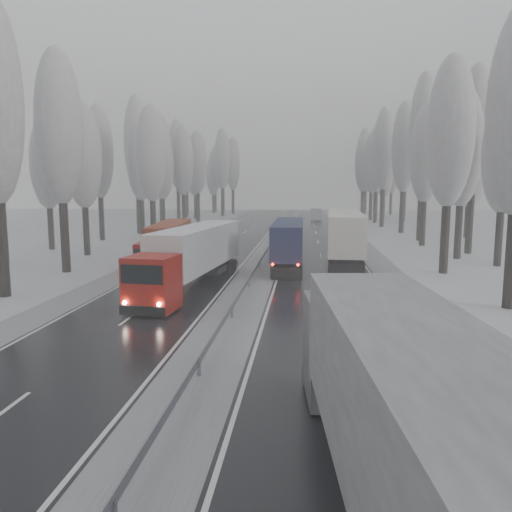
% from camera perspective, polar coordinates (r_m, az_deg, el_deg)
% --- Properties ---
extents(ground, '(260.00, 260.00, 0.00)m').
position_cam_1_polar(ground, '(14.92, -9.94, -19.05)').
color(ground, silver).
rests_on(ground, ground).
extents(carriageway_right, '(7.50, 200.00, 0.03)m').
position_cam_1_polar(carriageway_right, '(43.32, 7.65, -1.03)').
color(carriageway_right, black).
rests_on(carriageway_right, ground).
extents(carriageway_left, '(7.50, 200.00, 0.03)m').
position_cam_1_polar(carriageway_left, '(44.22, -6.08, -0.82)').
color(carriageway_left, black).
rests_on(carriageway_left, ground).
extents(median_slush, '(3.00, 200.00, 0.04)m').
position_cam_1_polar(median_slush, '(43.46, 0.71, -0.92)').
color(median_slush, '#9B9EA3').
rests_on(median_slush, ground).
extents(shoulder_right, '(2.40, 200.00, 0.04)m').
position_cam_1_polar(shoulder_right, '(43.78, 14.14, -1.10)').
color(shoulder_right, '#9B9EA3').
rests_on(shoulder_right, ground).
extents(shoulder_left, '(2.40, 200.00, 0.04)m').
position_cam_1_polar(shoulder_left, '(45.48, -12.20, -0.70)').
color(shoulder_left, '#9B9EA3').
rests_on(shoulder_left, ground).
extents(median_guardrail, '(0.12, 200.00, 0.76)m').
position_cam_1_polar(median_guardrail, '(43.36, 0.71, -0.17)').
color(median_guardrail, slate).
rests_on(median_guardrail, ground).
extents(tree_18, '(3.60, 3.60, 16.58)m').
position_cam_1_polar(tree_18, '(41.43, 21.32, 12.93)').
color(tree_18, black).
rests_on(tree_18, ground).
extents(tree_19, '(3.60, 3.60, 14.57)m').
position_cam_1_polar(tree_19, '(46.81, 26.53, 10.43)').
color(tree_19, black).
rests_on(tree_19, ground).
extents(tree_20, '(3.60, 3.60, 15.71)m').
position_cam_1_polar(tree_20, '(50.10, 22.57, 11.27)').
color(tree_20, black).
rests_on(tree_20, ground).
extents(tree_21, '(3.60, 3.60, 18.62)m').
position_cam_1_polar(tree_21, '(54.72, 23.74, 12.84)').
color(tree_21, black).
rests_on(tree_21, ground).
extents(tree_22, '(3.60, 3.60, 15.86)m').
position_cam_1_polar(tree_22, '(59.97, 18.85, 10.91)').
color(tree_22, black).
rests_on(tree_22, ground).
extents(tree_23, '(3.60, 3.60, 13.55)m').
position_cam_1_polar(tree_23, '(65.41, 23.43, 9.11)').
color(tree_23, black).
rests_on(tree_23, ground).
extents(tree_24, '(3.60, 3.60, 20.49)m').
position_cam_1_polar(tree_24, '(65.66, 18.64, 13.21)').
color(tree_24, black).
rests_on(tree_24, ground).
extents(tree_25, '(3.60, 3.60, 19.44)m').
position_cam_1_polar(tree_25, '(71.23, 23.44, 11.99)').
color(tree_25, black).
rests_on(tree_25, ground).
extents(tree_26, '(3.60, 3.60, 18.78)m').
position_cam_1_polar(tree_26, '(75.51, 16.60, 11.73)').
color(tree_26, black).
rests_on(tree_26, ground).
extents(tree_27, '(3.60, 3.60, 17.62)m').
position_cam_1_polar(tree_27, '(80.95, 21.10, 10.73)').
color(tree_27, black).
rests_on(tree_27, ground).
extents(tree_28, '(3.60, 3.60, 19.62)m').
position_cam_1_polar(tree_28, '(85.86, 14.43, 11.68)').
color(tree_28, black).
rests_on(tree_28, ground).
extents(tree_29, '(3.60, 3.60, 18.11)m').
position_cam_1_polar(tree_29, '(91.08, 18.70, 10.68)').
color(tree_29, black).
rests_on(tree_29, ground).
extents(tree_30, '(3.60, 3.60, 17.86)m').
position_cam_1_polar(tree_30, '(95.46, 13.66, 10.63)').
color(tree_30, black).
rests_on(tree_30, ground).
extents(tree_31, '(3.60, 3.60, 18.58)m').
position_cam_1_polar(tree_31, '(100.38, 16.75, 10.64)').
color(tree_31, black).
rests_on(tree_31, ground).
extents(tree_32, '(3.60, 3.60, 17.33)m').
position_cam_1_polar(tree_32, '(102.89, 13.11, 10.25)').
color(tree_32, black).
rests_on(tree_32, ground).
extents(tree_33, '(3.60, 3.60, 14.33)m').
position_cam_1_polar(tree_33, '(107.22, 14.48, 9.08)').
color(tree_33, black).
rests_on(tree_33, ground).
extents(tree_34, '(3.60, 3.60, 17.63)m').
position_cam_1_polar(tree_34, '(109.84, 12.16, 10.23)').
color(tree_34, black).
rests_on(tree_34, ground).
extents(tree_35, '(3.60, 3.60, 18.25)m').
position_cam_1_polar(tree_35, '(115.17, 16.57, 10.16)').
color(tree_35, black).
rests_on(tree_35, ground).
extents(tree_36, '(3.60, 3.60, 20.23)m').
position_cam_1_polar(tree_36, '(119.84, 12.28, 10.81)').
color(tree_36, black).
rests_on(tree_36, ground).
extents(tree_37, '(3.60, 3.60, 16.37)m').
position_cam_1_polar(tree_37, '(124.65, 15.27, 9.47)').
color(tree_37, black).
rests_on(tree_37, ground).
extents(tree_38, '(3.60, 3.60, 17.97)m').
position_cam_1_polar(tree_38, '(130.45, 12.49, 9.93)').
color(tree_38, black).
rests_on(tree_38, ground).
extents(tree_39, '(3.60, 3.60, 16.19)m').
position_cam_1_polar(tree_39, '(134.73, 13.48, 9.35)').
color(tree_39, black).
rests_on(tree_39, ground).
extents(tree_58, '(3.60, 3.60, 17.21)m').
position_cam_1_polar(tree_58, '(42.05, -21.59, 13.39)').
color(tree_58, black).
rests_on(tree_58, ground).
extents(tree_60, '(3.60, 3.60, 14.84)m').
position_cam_1_polar(tree_60, '(51.72, -19.19, 10.70)').
color(tree_60, black).
rests_on(tree_60, ground).
extents(tree_61, '(3.60, 3.60, 13.95)m').
position_cam_1_polar(tree_61, '(57.84, -22.75, 9.63)').
color(tree_61, black).
rests_on(tree_61, ground).
extents(tree_62, '(3.60, 3.60, 16.04)m').
position_cam_1_polar(tree_62, '(59.30, -11.88, 11.31)').
color(tree_62, black).
rests_on(tree_62, ground).
extents(tree_63, '(3.60, 3.60, 16.88)m').
position_cam_1_polar(tree_63, '(65.81, -17.53, 11.24)').
color(tree_63, black).
rests_on(tree_63, ground).
extents(tree_64, '(3.60, 3.60, 15.42)m').
position_cam_1_polar(tree_64, '(69.15, -13.07, 10.45)').
color(tree_64, black).
rests_on(tree_64, ground).
extents(tree_65, '(3.60, 3.60, 19.48)m').
position_cam_1_polar(tree_65, '(73.67, -13.47, 12.29)').
color(tree_65, black).
rests_on(tree_65, ground).
extents(tree_66, '(3.60, 3.60, 15.23)m').
position_cam_1_polar(tree_66, '(78.30, -10.71, 10.11)').
color(tree_66, black).
rests_on(tree_66, ground).
extents(tree_67, '(3.60, 3.60, 17.09)m').
position_cam_1_polar(tree_67, '(82.58, -10.88, 10.82)').
color(tree_67, black).
rests_on(tree_67, ground).
extents(tree_68, '(3.60, 3.60, 16.65)m').
position_cam_1_polar(tree_68, '(84.45, -8.37, 10.62)').
color(tree_68, black).
rests_on(tree_68, ground).
extents(tree_69, '(3.60, 3.60, 19.35)m').
position_cam_1_polar(tree_69, '(89.67, -10.82, 11.50)').
color(tree_69, black).
rests_on(tree_69, ground).
extents(tree_70, '(3.60, 3.60, 17.09)m').
position_cam_1_polar(tree_70, '(94.22, -6.71, 10.54)').
color(tree_70, black).
rests_on(tree_70, ground).
extents(tree_71, '(3.60, 3.60, 19.61)m').
position_cam_1_polar(tree_71, '(99.29, -8.96, 11.29)').
color(tree_71, black).
rests_on(tree_71, ground).
extents(tree_72, '(3.60, 3.60, 15.11)m').
position_cam_1_polar(tree_72, '(103.85, -7.01, 9.59)').
color(tree_72, black).
rests_on(tree_72, ground).
extents(tree_73, '(3.60, 3.60, 17.22)m').
position_cam_1_polar(tree_73, '(108.44, -8.06, 10.22)').
color(tree_73, black).
rests_on(tree_73, ground).
extents(tree_74, '(3.60, 3.60, 19.68)m').
position_cam_1_polar(tree_74, '(113.82, -3.89, 10.96)').
color(tree_74, black).
rests_on(tree_74, ground).
extents(tree_75, '(3.60, 3.60, 18.60)m').
position_cam_1_polar(tree_75, '(119.52, -7.95, 10.43)').
color(tree_75, black).
rests_on(tree_75, ground).
extents(tree_76, '(3.60, 3.60, 18.55)m').
position_cam_1_polar(tree_76, '(122.89, -2.67, 10.41)').
color(tree_76, black).
rests_on(tree_76, ground).
extents(tree_77, '(3.60, 3.60, 14.32)m').
position_cam_1_polar(tree_77, '(127.67, -4.92, 9.09)').
color(tree_77, black).
rests_on(tree_77, ground).
extents(tree_78, '(3.60, 3.60, 19.55)m').
position_cam_1_polar(tree_78, '(129.97, -3.80, 10.55)').
color(tree_78, black).
rests_on(tree_78, ground).
extents(tree_79, '(3.60, 3.60, 17.07)m').
position_cam_1_polar(tree_79, '(134.32, -4.70, 9.78)').
color(tree_79, black).
rests_on(tree_79, ground).
extents(truck_grey_tarp, '(4.14, 16.85, 4.29)m').
position_cam_1_polar(truck_grey_tarp, '(9.79, 17.82, -18.15)').
color(truck_grey_tarp, '#4A4B4F').
rests_on(truck_grey_tarp, ground).
extents(truck_blue_box, '(2.44, 14.97, 3.83)m').
position_cam_1_polar(truck_blue_box, '(42.72, 3.76, 1.91)').
color(truck_blue_box, navy).
rests_on(truck_blue_box, ground).
extents(truck_cream_box, '(3.58, 17.72, 4.52)m').
position_cam_1_polar(truck_cream_box, '(44.86, 10.05, 2.61)').
color(truck_cream_box, '#A29F90').
rests_on(truck_cream_box, ground).
extents(box_truck_distant, '(2.28, 6.73, 2.49)m').
position_cam_1_polar(box_truck_distant, '(100.19, 6.92, 4.80)').
color(box_truck_distant, '#B5B8BD').
rests_on(box_truck_distant, ground).
extents(truck_red_white, '(4.13, 15.91, 4.05)m').
position_cam_1_polar(truck_red_white, '(33.19, -7.22, 0.33)').
color(truck_red_white, '#9E1108').
rests_on(truck_red_white, ground).
extents(truck_red_red, '(3.70, 14.22, 3.62)m').
position_cam_1_polar(truck_red_red, '(42.59, -10.04, 1.61)').
color(truck_red_red, '#A8090C').
rests_on(truck_red_red, ground).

